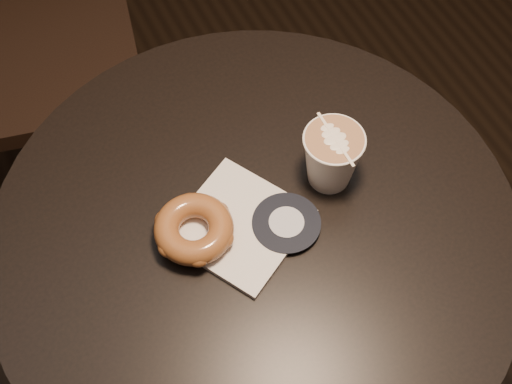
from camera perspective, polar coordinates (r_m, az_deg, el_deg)
cafe_table at (r=1.11m, az=-0.02°, el=-7.78°), size 0.70×0.70×0.75m
pastry_bag at (r=0.93m, az=-1.33°, el=-2.67°), size 0.20×0.20×0.01m
doughnut at (r=0.90m, az=-4.99°, el=-2.96°), size 0.10×0.10×0.03m
latte_cup at (r=0.94m, az=6.06°, el=2.69°), size 0.08×0.08×0.09m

